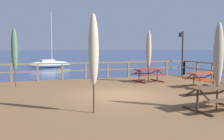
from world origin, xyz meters
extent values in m
plane|color=navy|center=(0.00, 0.00, 0.00)|extent=(600.00, 600.00, 0.00)
cube|color=brown|center=(0.00, 0.00, 0.36)|extent=(15.36, 12.43, 0.73)
cube|color=brown|center=(0.00, 6.07, 1.78)|extent=(15.06, 0.09, 0.08)
cube|color=brown|center=(0.00, 6.07, 1.30)|extent=(15.06, 0.07, 0.06)
cube|color=brown|center=(-4.52, 6.07, 1.25)|extent=(0.10, 0.10, 1.05)
cube|color=brown|center=(-3.01, 6.07, 1.25)|extent=(0.10, 0.10, 1.05)
cube|color=brown|center=(-1.51, 6.07, 1.25)|extent=(0.10, 0.10, 1.05)
cube|color=brown|center=(0.00, 6.07, 1.25)|extent=(0.10, 0.10, 1.05)
cube|color=brown|center=(1.51, 6.07, 1.25)|extent=(0.10, 0.10, 1.05)
cube|color=brown|center=(3.01, 6.07, 1.25)|extent=(0.10, 0.10, 1.05)
cube|color=brown|center=(4.52, 6.07, 1.25)|extent=(0.10, 0.10, 1.05)
cube|color=brown|center=(6.02, 6.07, 1.25)|extent=(0.10, 0.10, 1.05)
cube|color=brown|center=(7.53, 6.07, 1.25)|extent=(0.10, 0.10, 1.05)
cube|color=brown|center=(7.53, 3.03, 1.25)|extent=(0.10, 0.10, 1.05)
cube|color=brown|center=(7.53, 4.55, 1.25)|extent=(0.10, 0.10, 1.05)
cube|color=brown|center=(7.53, 6.07, 1.25)|extent=(0.10, 0.10, 1.05)
cube|color=brown|center=(2.02, -3.58, 1.47)|extent=(1.97, 0.91, 0.05)
cube|color=brown|center=(1.97, -3.02, 1.17)|extent=(1.93, 0.43, 0.04)
cube|color=#432F1F|center=(1.24, -3.64, 0.76)|extent=(0.19, 1.40, 0.06)
cylinder|color=#432F1F|center=(1.24, -3.64, 1.10)|extent=(0.07, 0.07, 0.74)
cylinder|color=#432F1F|center=(1.26, -3.92, 1.32)|extent=(0.11, 0.63, 0.37)
cylinder|color=#432F1F|center=(1.22, -3.36, 1.32)|extent=(0.11, 0.63, 0.37)
cube|color=maroon|center=(3.23, 3.51, 1.47)|extent=(1.70, 0.90, 0.05)
cube|color=maroon|center=(3.28, 2.95, 1.17)|extent=(1.66, 0.43, 0.04)
cube|color=maroon|center=(3.18, 4.07, 1.17)|extent=(1.66, 0.43, 0.04)
cube|color=maroon|center=(2.59, 3.45, 0.76)|extent=(0.21, 1.40, 0.06)
cylinder|color=maroon|center=(2.59, 3.45, 1.10)|extent=(0.07, 0.07, 0.74)
cylinder|color=maroon|center=(2.62, 3.17, 1.32)|extent=(0.11, 0.63, 0.37)
cylinder|color=maroon|center=(2.57, 3.73, 1.32)|extent=(0.11, 0.63, 0.37)
cube|color=maroon|center=(3.86, 3.57, 0.76)|extent=(0.21, 1.40, 0.06)
cylinder|color=maroon|center=(3.86, 3.57, 1.10)|extent=(0.07, 0.07, 0.74)
cylinder|color=maroon|center=(3.89, 3.29, 1.32)|extent=(0.11, 0.63, 0.37)
cylinder|color=maroon|center=(3.84, 3.85, 1.32)|extent=(0.11, 0.63, 0.37)
cube|color=#993819|center=(4.85, 0.53, 1.47)|extent=(1.68, 0.85, 0.05)
cube|color=#993819|center=(4.88, -0.03, 1.17)|extent=(1.65, 0.37, 0.04)
cube|color=#993819|center=(4.82, 1.09, 1.17)|extent=(1.65, 0.37, 0.04)
cube|color=maroon|center=(4.21, 0.49, 0.76)|extent=(0.15, 1.40, 0.06)
cylinder|color=maroon|center=(4.21, 0.49, 1.10)|extent=(0.07, 0.07, 0.74)
cylinder|color=maroon|center=(4.22, 0.21, 1.32)|extent=(0.09, 0.63, 0.37)
cylinder|color=maroon|center=(4.19, 0.77, 1.32)|extent=(0.09, 0.63, 0.37)
cube|color=maroon|center=(5.49, 0.56, 0.76)|extent=(0.15, 1.40, 0.06)
cylinder|color=maroon|center=(5.49, 0.56, 1.10)|extent=(0.07, 0.07, 0.74)
cylinder|color=maroon|center=(5.50, 0.28, 1.32)|extent=(0.09, 0.63, 0.37)
cylinder|color=maroon|center=(5.47, 0.84, 1.32)|extent=(0.09, 0.63, 0.37)
cylinder|color=#4C3828|center=(2.06, -3.57, 2.07)|extent=(0.06, 0.06, 2.69)
ellipsoid|color=tan|center=(2.06, -3.57, 2.55)|extent=(0.32, 0.32, 2.05)
cylinder|color=#685B4C|center=(2.06, -3.57, 2.40)|extent=(0.21, 0.21, 0.05)
cone|color=#4C3828|center=(2.06, -3.57, 3.49)|extent=(0.10, 0.10, 0.14)
cylinder|color=#4C3828|center=(3.22, 3.48, 2.17)|extent=(0.06, 0.06, 2.89)
ellipsoid|color=tan|center=(3.22, 3.48, 2.68)|extent=(0.32, 0.32, 2.20)
cylinder|color=#685B4C|center=(3.22, 3.48, 2.52)|extent=(0.21, 0.21, 0.05)
cone|color=#4C3828|center=(3.22, 3.48, 3.69)|extent=(0.10, 0.10, 0.14)
cylinder|color=#4C3828|center=(-1.87, -2.66, 2.18)|extent=(0.06, 0.06, 2.90)
ellipsoid|color=#CCB793|center=(-1.87, -2.66, 2.69)|extent=(0.32, 0.32, 2.21)
cylinder|color=#7A6E58|center=(-1.87, -2.66, 2.52)|extent=(0.21, 0.21, 0.05)
cone|color=#4C3828|center=(-1.87, -2.66, 3.70)|extent=(0.10, 0.10, 0.14)
cylinder|color=#4C3828|center=(-4.26, 3.83, 2.16)|extent=(0.06, 0.06, 2.87)
ellipsoid|color=#4C704C|center=(-4.26, 3.83, 2.67)|extent=(0.32, 0.32, 2.18)
cylinder|color=#2D432D|center=(-4.26, 3.83, 2.50)|extent=(0.21, 0.21, 0.05)
cone|color=#4C3828|center=(-4.26, 3.83, 3.66)|extent=(0.10, 0.10, 0.14)
cylinder|color=black|center=(6.98, 5.52, 2.33)|extent=(0.09, 0.09, 3.20)
cylinder|color=black|center=(6.77, 5.33, 3.85)|extent=(0.45, 0.41, 0.06)
cube|color=black|center=(6.57, 5.15, 3.65)|extent=(0.20, 0.20, 0.28)
sphere|color=#F4E08C|center=(6.57, 5.15, 3.65)|extent=(0.14, 0.14, 0.14)
ellipsoid|color=white|center=(-0.10, 26.74, 0.45)|extent=(6.19, 2.60, 0.90)
cube|color=silver|center=(-0.40, 26.70, 0.95)|extent=(1.95, 1.36, 0.36)
cylinder|color=silver|center=(0.19, 26.79, 4.22)|extent=(0.10, 0.10, 7.00)
camera|label=1|loc=(-3.99, -10.35, 2.75)|focal=41.65mm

